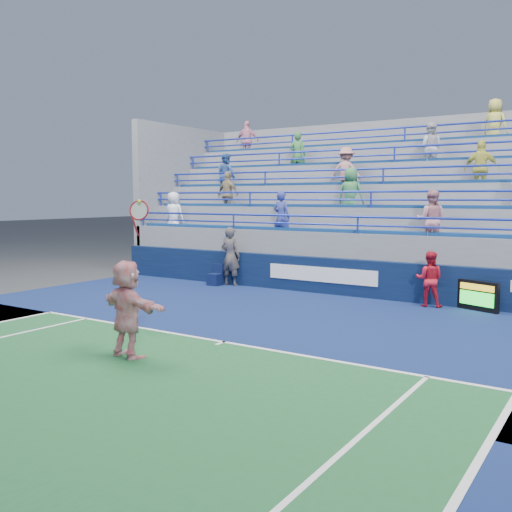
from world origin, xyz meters
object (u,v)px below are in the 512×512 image
Objects in this scene: line_judge at (230,256)px; serve_speed_board at (478,296)px; tennis_player at (127,309)px; ball_girl at (429,279)px; judge_chair at (215,279)px.

serve_speed_board is at bearing 176.41° from line_judge.
ball_girl is at bearing 68.00° from tennis_player.
serve_speed_board is 8.29m from judge_chair.
tennis_player is 8.72m from line_judge.
tennis_player is (3.86, -7.71, 0.67)m from judge_chair.
tennis_player reaches higher than serve_speed_board.
serve_speed_board is 1.55× the size of judge_chair.
line_judge is (-7.86, 0.04, 0.58)m from serve_speed_board.
ball_girl is (3.18, 7.87, -0.15)m from tennis_player.
line_judge is 1.30× the size of ball_girl.
judge_chair is 8.65m from tennis_player.
serve_speed_board is at bearing 173.44° from ball_girl.
tennis_player is at bearing 56.81° from ball_girl.
ball_girl is at bearing -175.37° from serve_speed_board.
ball_girl reaches higher than serve_speed_board.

